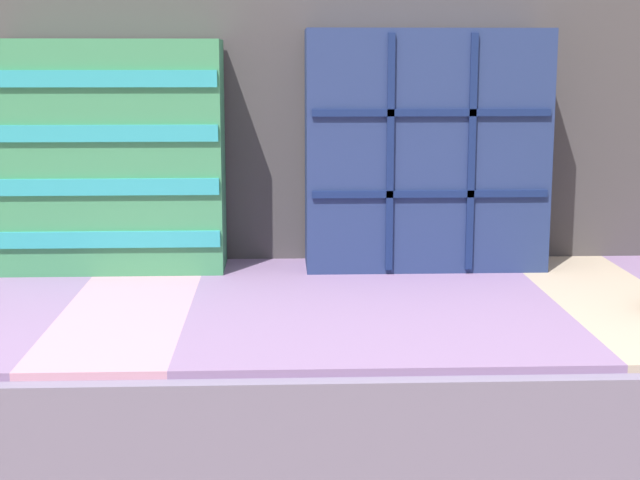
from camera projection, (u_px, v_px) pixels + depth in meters
name	position (u px, v px, depth m)	size (l,w,h in m)	color
couch	(312.00, 406.00, 1.57)	(1.96, 0.83, 0.37)	gray
sofa_backrest	(306.00, 127.00, 1.84)	(1.92, 0.14, 0.48)	#474242
throw_pillow_quilted	(425.00, 150.00, 1.71)	(0.42, 0.14, 0.41)	navy
throw_pillow_striped	(112.00, 156.00, 1.69)	(0.38, 0.14, 0.40)	#3D8956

